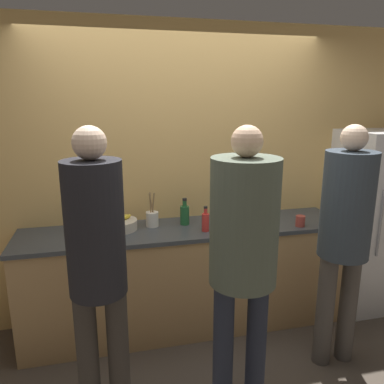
% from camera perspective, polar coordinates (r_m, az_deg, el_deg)
% --- Properties ---
extents(ground_plane, '(14.00, 14.00, 0.00)m').
position_cam_1_polar(ground_plane, '(3.30, 0.61, -22.54)').
color(ground_plane, '#4C4238').
extents(wall_back, '(5.20, 0.06, 2.60)m').
position_cam_1_polar(wall_back, '(3.35, -2.01, 2.56)').
color(wall_back, '#E0B266').
rests_on(wall_back, ground_plane).
extents(counter, '(2.75, 0.63, 0.92)m').
position_cam_1_polar(counter, '(3.34, -0.85, -12.70)').
color(counter, tan).
rests_on(counter, ground_plane).
extents(refrigerator, '(0.64, 0.64, 1.69)m').
position_cam_1_polar(refrigerator, '(3.95, 25.85, -3.89)').
color(refrigerator, white).
rests_on(refrigerator, ground_plane).
extents(person_left, '(0.33, 0.33, 1.83)m').
position_cam_1_polar(person_left, '(2.21, -14.27, -9.88)').
color(person_left, '#38332D').
rests_on(person_left, ground_plane).
extents(person_center, '(0.41, 0.41, 1.82)m').
position_cam_1_polar(person_center, '(2.27, 7.85, -7.70)').
color(person_center, '#232838').
rests_on(person_center, ground_plane).
extents(person_right, '(0.35, 0.35, 1.80)m').
position_cam_1_polar(person_right, '(2.87, 22.28, -4.95)').
color(person_right, '#4C4742').
rests_on(person_right, ground_plane).
extents(fruit_bowl, '(0.29, 0.29, 0.12)m').
position_cam_1_polar(fruit_bowl, '(3.14, -10.98, -4.90)').
color(fruit_bowl, beige).
rests_on(fruit_bowl, counter).
extents(utensil_crock, '(0.10, 0.10, 0.29)m').
position_cam_1_polar(utensil_crock, '(3.17, -6.08, -4.01)').
color(utensil_crock, silver).
rests_on(utensil_crock, counter).
extents(bottle_red, '(0.06, 0.06, 0.21)m').
position_cam_1_polar(bottle_red, '(3.03, 2.07, -4.50)').
color(bottle_red, red).
rests_on(bottle_red, counter).
extents(bottle_green, '(0.08, 0.08, 0.23)m').
position_cam_1_polar(bottle_green, '(3.19, -1.04, -3.39)').
color(bottle_green, '#236033').
rests_on(bottle_green, counter).
extents(cup_red, '(0.08, 0.08, 0.09)m').
position_cam_1_polar(cup_red, '(3.29, 16.17, -4.27)').
color(cup_red, '#A33D33').
rests_on(cup_red, counter).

